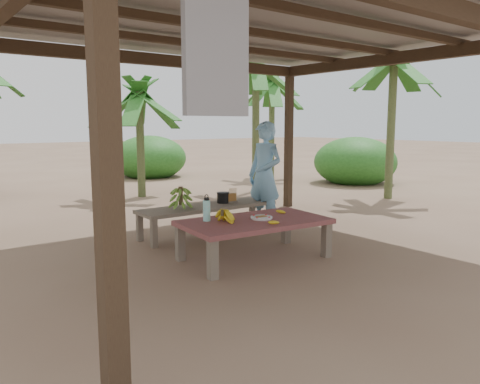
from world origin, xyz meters
TOP-DOWN VIEW (x-y plane):
  - ground at (0.00, 0.00)m, footprint 80.00×80.00m
  - pavilion at (-0.01, -0.01)m, footprint 6.60×5.60m
  - work_table at (-0.14, -0.24)m, footprint 1.89×1.16m
  - bench at (0.14, 1.22)m, footprint 2.21×0.63m
  - ripe_banana_bunch at (-0.56, -0.15)m, footprint 0.29×0.25m
  - plate at (-0.05, -0.27)m, footprint 0.27×0.27m
  - loose_banana_front at (-0.12, -0.59)m, footprint 0.17×0.07m
  - loose_banana_side at (0.40, -0.13)m, footprint 0.10×0.14m
  - water_flask at (-0.65, 0.05)m, footprint 0.09×0.09m
  - green_banana_stalk at (-0.34, 1.22)m, footprint 0.30×0.30m
  - cooking_pot at (0.44, 1.25)m, footprint 0.19×0.19m
  - skewer_rack at (0.55, 1.16)m, footprint 0.18×0.08m
  - woman at (1.10, 1.02)m, footprint 0.50×0.68m
  - banana_plant_ne at (3.60, 4.35)m, footprint 1.80×1.80m
  - banana_plant_n at (0.97, 5.30)m, footprint 1.80×1.80m
  - banana_plant_e at (5.33, 1.68)m, footprint 1.80×1.80m
  - banana_plant_far at (5.90, 6.39)m, footprint 1.80×1.80m

SIDE VIEW (x-z plane):
  - ground at x=0.00m, z-range 0.00..0.00m
  - bench at x=0.14m, z-range 0.17..0.62m
  - work_table at x=-0.14m, z-range 0.18..0.68m
  - plate at x=-0.05m, z-range 0.50..0.54m
  - loose_banana_front at x=-0.12m, z-range 0.50..0.54m
  - loose_banana_side at x=0.40m, z-range 0.50..0.54m
  - cooking_pot at x=0.44m, z-range 0.45..0.61m
  - skewer_rack at x=0.55m, z-range 0.45..0.69m
  - ripe_banana_bunch at x=-0.56m, z-range 0.50..0.67m
  - green_banana_stalk at x=-0.34m, z-range 0.45..0.79m
  - water_flask at x=-0.65m, z-range 0.47..0.80m
  - woman at x=1.10m, z-range 0.00..1.72m
  - banana_plant_n at x=0.97m, z-range 0.83..3.43m
  - banana_plant_far at x=5.90m, z-range 1.10..4.27m
  - pavilion at x=-0.01m, z-range 1.30..4.25m
  - banana_plant_e at x=5.33m, z-range 1.19..4.56m
  - banana_plant_ne at x=3.60m, z-range 1.19..4.57m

